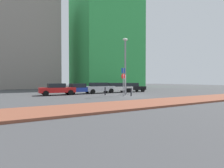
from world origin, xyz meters
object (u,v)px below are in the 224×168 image
Objects in this scene: parked_car_white at (117,87)px; parking_sign_post at (123,79)px; parked_car_blue at (80,89)px; traffic_bollard_far at (132,90)px; parked_car_silver at (99,88)px; street_lamp at (125,62)px; parked_car_red at (57,89)px; parking_meter at (126,87)px; traffic_bollard_mid at (105,91)px; traffic_bollard_near at (131,92)px; parked_car_black at (132,87)px.

parking_sign_post is at bearing -114.95° from parked_car_white.
traffic_bollard_far is (6.02, -3.42, -0.24)m from parked_car_blue.
parked_car_silver is at bearing 90.78° from parking_sign_post.
street_lamp reaches higher than parking_sign_post.
parking_sign_post is 2.89m from street_lamp.
parked_car_silver is 5.84m from street_lamp.
parked_car_blue is at bearing 5.83° from parked_car_red.
street_lamp reaches higher than parking_meter.
parked_car_blue is 5.93m from parked_car_white.
parked_car_blue is 2.99× the size of parking_meter.
parked_car_red is at bearing -174.17° from parked_car_blue.
parked_car_silver is at bearing 77.62° from traffic_bollard_mid.
street_lamp is (-1.63, -4.71, 3.34)m from parked_car_white.
traffic_bollard_mid is (5.19, -2.87, -0.26)m from parked_car_red.
traffic_bollard_near is at bearing -126.67° from traffic_bollard_far.
parked_car_white is 4.93× the size of traffic_bollard_near.
parked_car_white is at bearing 2.13° from parked_car_blue.
parking_meter is at bearing -29.27° from parked_car_blue.
parked_car_silver is 3.21× the size of parking_meter.
parked_car_black is at bearing 47.00° from street_lamp.
parked_car_white is at bearing 81.17° from parking_meter.
parking_sign_post is 3.34m from traffic_bollard_mid.
parked_car_red is 9.04m from street_lamp.
parked_car_blue is at bearing 116.56° from parking_sign_post.
traffic_bollard_mid is at bearing 129.21° from traffic_bollard_near.
parked_car_black reaches higher than parked_car_blue.
parked_car_blue is 0.93× the size of parked_car_silver.
parked_car_silver reaches higher than parked_car_white.
parked_car_red reaches higher than parking_meter.
traffic_bollard_far is (1.73, 2.32, 0.03)m from traffic_bollard_near.
traffic_bollard_near is 0.95× the size of traffic_bollard_far.
parked_car_silver is at bearing 106.47° from street_lamp.
parked_car_blue is 7.17m from traffic_bollard_near.
parking_sign_post reaches higher than parked_car_silver.
parked_car_silver reaches higher than traffic_bollard_near.
parking_sign_post is (-2.91, -6.25, 1.26)m from parked_car_white.
traffic_bollard_near is at bearing -36.75° from parked_car_red.
parked_car_white is 4.62× the size of traffic_bollard_mid.
parking_meter is 3.68m from street_lamp.
parked_car_white is 0.65× the size of street_lamp.
parking_meter is at bearing 52.31° from street_lamp.
traffic_bollard_near is (1.36, -5.87, -0.33)m from parked_car_silver.
traffic_bollard_far is (-2.54, -3.50, -0.26)m from parked_car_black.
parking_meter is at bearing -98.83° from parked_car_white.
parked_car_black is 3.05× the size of parking_meter.
parked_car_silver reaches higher than parked_car_black.
parked_car_black reaches higher than traffic_bollard_near.
street_lamp is (-4.26, -4.57, 3.34)m from parked_car_black.
traffic_bollard_far is at bearing -88.52° from parked_car_white.
street_lamp is (-1.12, -1.45, 3.19)m from parking_meter.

